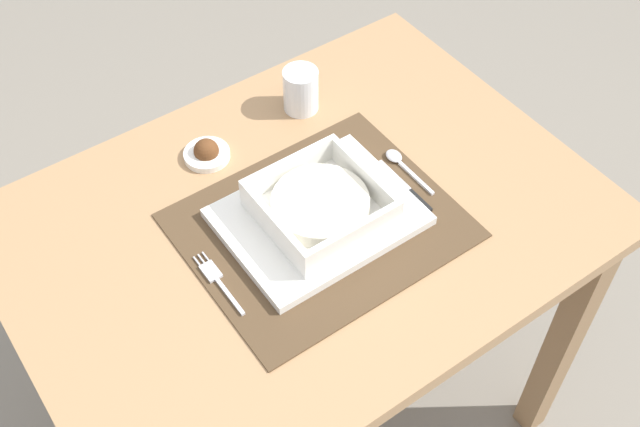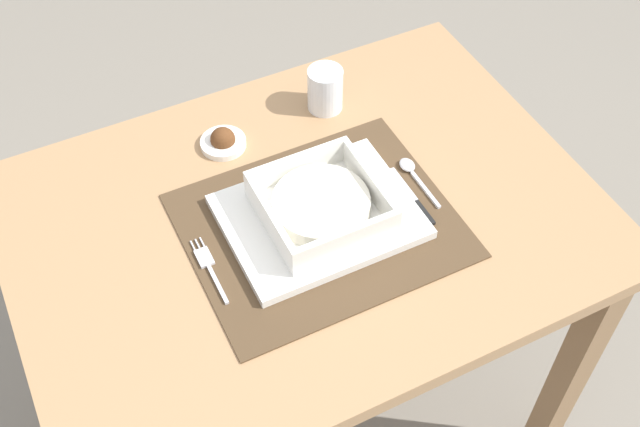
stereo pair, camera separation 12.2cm
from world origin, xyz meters
TOP-DOWN VIEW (x-y plane):
  - ground_plane at (0.00, 0.00)m, footprint 6.00×6.00m
  - dining_table at (0.00, 0.00)m, footprint 0.93×0.68m
  - placemat at (0.01, -0.03)m, footprint 0.41×0.34m
  - serving_plate at (0.02, -0.02)m, footprint 0.29×0.23m
  - porridge_bowl at (0.02, -0.02)m, footprint 0.18×0.18m
  - fork at (-0.17, -0.03)m, footprint 0.02×0.13m
  - spoon at (0.20, 0.00)m, footprint 0.02×0.12m
  - butter_knife at (0.17, -0.05)m, footprint 0.01×0.13m
  - bread_knife at (0.15, -0.05)m, footprint 0.01×0.14m
  - drinking_glass at (0.14, 0.22)m, footprint 0.06×0.06m
  - condiment_saucer at (-0.06, 0.20)m, footprint 0.08×0.08m

SIDE VIEW (x-z plane):
  - ground_plane at x=0.00m, z-range 0.00..0.00m
  - dining_table at x=0.00m, z-range 0.25..0.97m
  - placemat at x=0.01m, z-range 0.72..0.72m
  - fork at x=-0.17m, z-range 0.72..0.73m
  - butter_knife at x=0.17m, z-range 0.72..0.73m
  - bread_knife at x=0.15m, z-range 0.72..0.73m
  - spoon at x=0.20m, z-range 0.72..0.74m
  - condiment_saucer at x=-0.06m, z-range 0.71..0.75m
  - serving_plate at x=0.02m, z-range 0.72..0.74m
  - drinking_glass at x=0.14m, z-range 0.72..0.80m
  - porridge_bowl at x=0.02m, z-range 0.73..0.79m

